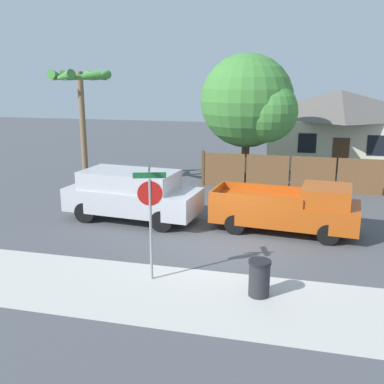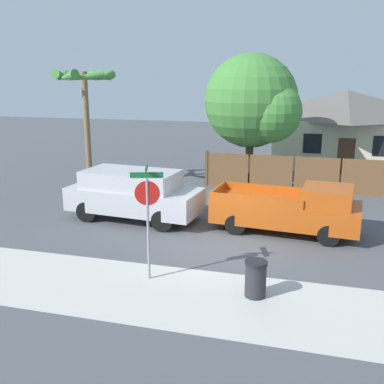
{
  "view_description": "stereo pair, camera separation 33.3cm",
  "coord_description": "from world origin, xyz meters",
  "px_view_note": "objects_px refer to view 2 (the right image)",
  "views": [
    {
      "loc": [
        2.3,
        -13.38,
        5.25
      ],
      "look_at": [
        -1.14,
        0.44,
        1.6
      ],
      "focal_mm": 42.0,
      "sensor_mm": 36.0,
      "label": 1
    },
    {
      "loc": [
        2.62,
        -13.29,
        5.25
      ],
      "look_at": [
        -1.14,
        0.44,
        1.6
      ],
      "focal_mm": 42.0,
      "sensor_mm": 36.0,
      "label": 2
    }
  ],
  "objects_px": {
    "red_suv": "(134,193)",
    "orange_pickup": "(291,209)",
    "palm_tree": "(85,87)",
    "trash_bin": "(256,279)",
    "house": "(345,126)",
    "stop_sign": "(147,204)",
    "oak_tree": "(255,103)"
  },
  "relations": [
    {
      "from": "palm_tree",
      "to": "trash_bin",
      "type": "relative_size",
      "value": 6.05
    },
    {
      "from": "house",
      "to": "oak_tree",
      "type": "height_order",
      "value": "oak_tree"
    },
    {
      "from": "house",
      "to": "stop_sign",
      "type": "distance_m",
      "value": 19.47
    },
    {
      "from": "house",
      "to": "oak_tree",
      "type": "distance_m",
      "value": 8.27
    },
    {
      "from": "orange_pickup",
      "to": "trash_bin",
      "type": "height_order",
      "value": "orange_pickup"
    },
    {
      "from": "oak_tree",
      "to": "stop_sign",
      "type": "xyz_separation_m",
      "value": [
        -1.13,
        -11.96,
        -1.93
      ]
    },
    {
      "from": "palm_tree",
      "to": "house",
      "type": "bearing_deg",
      "value": 38.24
    },
    {
      "from": "orange_pickup",
      "to": "trash_bin",
      "type": "xyz_separation_m",
      "value": [
        -0.55,
        -4.97,
        -0.38
      ]
    },
    {
      "from": "house",
      "to": "palm_tree",
      "type": "xyz_separation_m",
      "value": [
        -12.23,
        -9.64,
        2.47
      ]
    },
    {
      "from": "red_suv",
      "to": "orange_pickup",
      "type": "relative_size",
      "value": 1.01
    },
    {
      "from": "red_suv",
      "to": "trash_bin",
      "type": "bearing_deg",
      "value": -37.99
    },
    {
      "from": "oak_tree",
      "to": "red_suv",
      "type": "bearing_deg",
      "value": -115.93
    },
    {
      "from": "house",
      "to": "orange_pickup",
      "type": "distance_m",
      "value": 14.15
    },
    {
      "from": "red_suv",
      "to": "orange_pickup",
      "type": "xyz_separation_m",
      "value": [
        5.81,
        -0.02,
        -0.17
      ]
    },
    {
      "from": "palm_tree",
      "to": "stop_sign",
      "type": "height_order",
      "value": "palm_tree"
    },
    {
      "from": "trash_bin",
      "to": "palm_tree",
      "type": "bearing_deg",
      "value": 135.37
    },
    {
      "from": "palm_tree",
      "to": "orange_pickup",
      "type": "distance_m",
      "value": 11.45
    },
    {
      "from": "red_suv",
      "to": "stop_sign",
      "type": "relative_size",
      "value": 1.67
    },
    {
      "from": "house",
      "to": "stop_sign",
      "type": "xyz_separation_m",
      "value": [
        -5.79,
        -18.59,
        -0.26
      ]
    },
    {
      "from": "house",
      "to": "red_suv",
      "type": "relative_size",
      "value": 1.71
    },
    {
      "from": "palm_tree",
      "to": "red_suv",
      "type": "relative_size",
      "value": 1.09
    },
    {
      "from": "oak_tree",
      "to": "trash_bin",
      "type": "relative_size",
      "value": 6.94
    },
    {
      "from": "oak_tree",
      "to": "orange_pickup",
      "type": "xyz_separation_m",
      "value": [
        2.3,
        -7.24,
        -3.16
      ]
    },
    {
      "from": "red_suv",
      "to": "stop_sign",
      "type": "height_order",
      "value": "stop_sign"
    },
    {
      "from": "palm_tree",
      "to": "oak_tree",
      "type": "bearing_deg",
      "value": 21.7
    },
    {
      "from": "house",
      "to": "trash_bin",
      "type": "bearing_deg",
      "value": -98.78
    },
    {
      "from": "house",
      "to": "red_suv",
      "type": "distance_m",
      "value": 16.13
    },
    {
      "from": "palm_tree",
      "to": "stop_sign",
      "type": "xyz_separation_m",
      "value": [
        6.44,
        -8.95,
        -2.73
      ]
    },
    {
      "from": "oak_tree",
      "to": "house",
      "type": "bearing_deg",
      "value": 54.88
    },
    {
      "from": "palm_tree",
      "to": "trash_bin",
      "type": "height_order",
      "value": "palm_tree"
    },
    {
      "from": "house",
      "to": "palm_tree",
      "type": "height_order",
      "value": "palm_tree"
    },
    {
      "from": "orange_pickup",
      "to": "house",
      "type": "bearing_deg",
      "value": 85.86
    }
  ]
}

